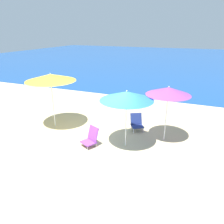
# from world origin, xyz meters

# --- Properties ---
(ground_plane) EXTENTS (60.00, 60.00, 0.00)m
(ground_plane) POSITION_xyz_m (0.00, 0.00, 0.00)
(ground_plane) COLOR #C6B284
(sea_water) EXTENTS (60.00, 40.00, 0.01)m
(sea_water) POSITION_xyz_m (0.00, 25.99, 0.00)
(sea_water) COLOR #19478C
(sea_water) RESTS_ON ground
(beach_umbrella_yellow) EXTENTS (1.99, 1.99, 2.26)m
(beach_umbrella_yellow) POSITION_xyz_m (-2.38, 0.68, 2.09)
(beach_umbrella_yellow) COLOR white
(beach_umbrella_yellow) RESTS_ON ground
(beach_umbrella_blue) EXTENTS (1.80, 1.80, 2.02)m
(beach_umbrella_blue) POSITION_xyz_m (0.93, 0.25, 1.83)
(beach_umbrella_blue) COLOR white
(beach_umbrella_blue) RESTS_ON ground
(beach_umbrella_purple) EXTENTS (1.56, 1.56, 2.05)m
(beach_umbrella_purple) POSITION_xyz_m (2.12, 1.21, 1.87)
(beach_umbrella_purple) COLOR white
(beach_umbrella_purple) RESTS_ON ground
(beach_chair_navy) EXTENTS (0.67, 0.69, 0.68)m
(beach_chair_navy) POSITION_xyz_m (0.92, 1.64, 0.33)
(beach_chair_navy) COLOR silver
(beach_chair_navy) RESTS_ON ground
(beach_chair_purple) EXTENTS (0.66, 0.67, 0.69)m
(beach_chair_purple) POSITION_xyz_m (-0.19, -0.22, 0.31)
(beach_chair_purple) COLOR silver
(beach_chair_purple) RESTS_ON ground
(seagull) EXTENTS (0.27, 0.11, 0.23)m
(seagull) POSITION_xyz_m (-0.82, 4.04, 0.14)
(seagull) COLOR gold
(seagull) RESTS_ON ground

